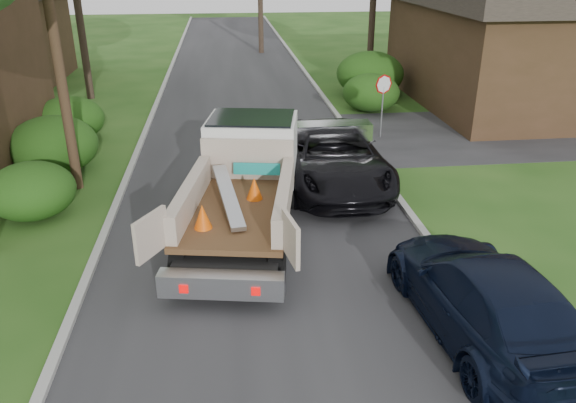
{
  "coord_description": "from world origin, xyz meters",
  "views": [
    {
      "loc": [
        -0.88,
        -11.76,
        6.68
      ],
      "look_at": [
        0.54,
        0.5,
        1.2
      ],
      "focal_mm": 35.0,
      "sensor_mm": 36.0,
      "label": 1
    }
  ],
  "objects_px": {
    "black_pickup": "(332,156)",
    "navy_suv": "(485,297)",
    "house_right": "(519,35)",
    "flatbed_truck": "(247,173)",
    "utility_pole": "(51,13)",
    "stop_sign": "(383,93)"
  },
  "relations": [
    {
      "from": "utility_pole",
      "to": "black_pickup",
      "type": "relative_size",
      "value": 1.56
    },
    {
      "from": "utility_pole",
      "to": "navy_suv",
      "type": "distance_m",
      "value": 13.25
    },
    {
      "from": "stop_sign",
      "to": "flatbed_truck",
      "type": "height_order",
      "value": "flatbed_truck"
    },
    {
      "from": "navy_suv",
      "to": "utility_pole",
      "type": "bearing_deg",
      "value": -45.93
    },
    {
      "from": "house_right",
      "to": "black_pickup",
      "type": "bearing_deg",
      "value": -138.13
    },
    {
      "from": "utility_pole",
      "to": "house_right",
      "type": "relative_size",
      "value": 0.77
    },
    {
      "from": "house_right",
      "to": "flatbed_truck",
      "type": "distance_m",
      "value": 18.02
    },
    {
      "from": "navy_suv",
      "to": "house_right",
      "type": "bearing_deg",
      "value": -121.67
    },
    {
      "from": "stop_sign",
      "to": "flatbed_truck",
      "type": "xyz_separation_m",
      "value": [
        -5.57,
        -6.96,
        -0.38
      ]
    },
    {
      "from": "navy_suv",
      "to": "stop_sign",
      "type": "bearing_deg",
      "value": -100.25
    },
    {
      "from": "black_pickup",
      "to": "navy_suv",
      "type": "bearing_deg",
      "value": -79.87
    },
    {
      "from": "stop_sign",
      "to": "utility_pole",
      "type": "relative_size",
      "value": 0.25
    },
    {
      "from": "house_right",
      "to": "black_pickup",
      "type": "distance_m",
      "value": 14.41
    },
    {
      "from": "house_right",
      "to": "black_pickup",
      "type": "relative_size",
      "value": 2.02
    },
    {
      "from": "stop_sign",
      "to": "flatbed_truck",
      "type": "distance_m",
      "value": 8.92
    },
    {
      "from": "house_right",
      "to": "black_pickup",
      "type": "xyz_separation_m",
      "value": [
        -10.6,
        -9.5,
        -2.27
      ]
    },
    {
      "from": "house_right",
      "to": "navy_suv",
      "type": "relative_size",
      "value": 2.34
    },
    {
      "from": "house_right",
      "to": "flatbed_truck",
      "type": "bearing_deg",
      "value": -138.19
    },
    {
      "from": "utility_pole",
      "to": "navy_suv",
      "type": "bearing_deg",
      "value": -42.12
    },
    {
      "from": "utility_pole",
      "to": "house_right",
      "type": "distance_m",
      "value": 20.66
    },
    {
      "from": "stop_sign",
      "to": "utility_pole",
      "type": "xyz_separation_m",
      "value": [
        -10.68,
        -4.02,
        3.4
      ]
    },
    {
      "from": "stop_sign",
      "to": "navy_suv",
      "type": "relative_size",
      "value": 0.45
    }
  ]
}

